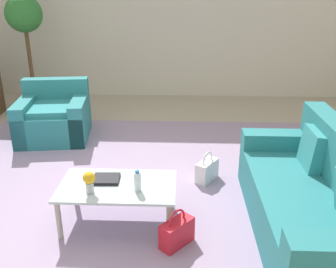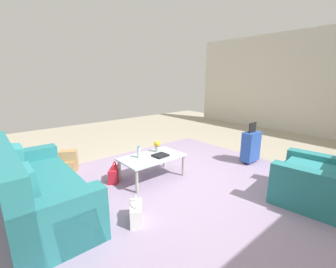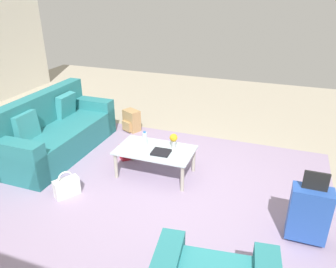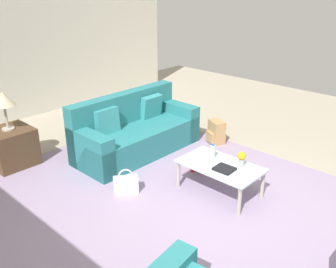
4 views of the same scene
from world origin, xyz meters
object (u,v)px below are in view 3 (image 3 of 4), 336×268
Objects in this scene: couch at (54,134)px; water_bottle at (145,138)px; coffee_table at (155,152)px; backpack_tan at (131,121)px; suitcase_blue at (309,213)px; coffee_table_book at (161,152)px; flower_vase at (174,139)px; handbag_white at (67,187)px; handbag_red at (130,151)px.

couch reaches higher than water_bottle.
coffee_table is 2.70× the size of backpack_tan.
backpack_tan is (3.00, -1.99, -0.16)m from suitcase_blue.
coffee_table_book is 1.20× the size of flower_vase.
water_bottle is 0.42m from flower_vase.
backpack_tan reaches higher than handbag_white.
handbag_white is 0.89× the size of backpack_tan.
suitcase_blue is 2.76m from handbag_red.
handbag_white is at bearing 35.87° from coffee_table_book.
suitcase_blue reaches higher than flower_vase.
suitcase_blue reaches higher than coffee_table.
backpack_tan is (0.45, -0.97, 0.06)m from handbag_red.
coffee_table is 1.27× the size of suitcase_blue.
suitcase_blue is at bearing 154.47° from flower_vase.
handbag_white is at bearing 133.01° from couch.
handbag_red is (0.36, -0.22, -0.37)m from water_bottle.
suitcase_blue is at bearing -176.55° from handbag_white.
suitcase_blue is (-1.78, 0.85, -0.17)m from flower_vase.
coffee_table is 0.27m from water_bottle.
couch is at bearing 10.15° from handbag_red.
coffee_table is 3.02× the size of handbag_white.
flower_vase reaches higher than coffee_table_book.
suitcase_blue is at bearing 146.47° from backpack_tan.
coffee_table_book is at bearing 129.37° from backpack_tan.
suitcase_blue is 2.37× the size of handbag_white.
handbag_red is (-0.33, -1.20, 0.00)m from handbag_white.
handbag_white is 1.24m from handbag_red.
suitcase_blue reaches higher than water_bottle.
handbag_red is at bearing -21.77° from suitcase_blue.
handbag_red is at bearing -169.85° from couch.
couch is 1.93m from coffee_table_book.
handbag_white is (1.01, 0.79, -0.29)m from coffee_table_book.
suitcase_blue is at bearing 158.23° from handbag_red.
coffee_table is at bearing 176.81° from couch.
water_bottle is at bearing -31.74° from coffee_table_book.
coffee_table_book is at bearing 66.50° from flower_vase.
couch is 1.27m from handbag_red.
coffee_table_book is at bearing -18.25° from suitcase_blue.
coffee_table_book is (-0.32, 0.18, -0.08)m from water_bottle.
couch is 10.33× the size of water_bottle.
couch reaches higher than suitcase_blue.
coffee_table_book is 1.79m from backpack_tan.
suitcase_blue is (-2.00, 0.70, 0.00)m from coffee_table.
coffee_table_book is at bearing 174.63° from couch.
water_bottle reaches higher than backpack_tan.
coffee_table_book is 0.84m from handbag_red.
flower_vase is at bearing 167.58° from handbag_red.
water_bottle is at bearing -125.20° from handbag_white.
handbag_white is (0.69, 0.97, -0.37)m from water_bottle.
coffee_table is 5.29× the size of water_bottle.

